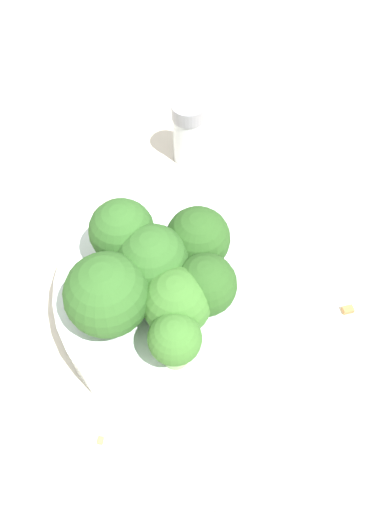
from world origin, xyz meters
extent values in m
plane|color=beige|center=(0.00, 0.00, 0.00)|extent=(3.00, 3.00, 0.00)
cylinder|color=silver|center=(0.00, 0.00, 0.02)|extent=(0.21, 0.21, 0.05)
cylinder|color=#84AD66|center=(-0.01, 0.01, 0.06)|extent=(0.03, 0.03, 0.02)
sphere|color=#28511E|center=(-0.01, 0.01, 0.08)|extent=(0.05, 0.05, 0.05)
cylinder|color=#8EB770|center=(0.01, -0.07, 0.06)|extent=(0.02, 0.02, 0.02)
sphere|color=#2D5B23|center=(0.01, -0.07, 0.08)|extent=(0.06, 0.06, 0.06)
cylinder|color=#8EB770|center=(0.05, -0.03, 0.06)|extent=(0.02, 0.02, 0.02)
sphere|color=#386B28|center=(0.05, -0.03, 0.08)|extent=(0.04, 0.04, 0.04)
cylinder|color=#7A9E5B|center=(0.03, -0.02, 0.06)|extent=(0.02, 0.02, 0.02)
sphere|color=#386B28|center=(0.03, -0.02, 0.07)|extent=(0.05, 0.05, 0.05)
cylinder|color=#84AD66|center=(-0.01, -0.03, 0.06)|extent=(0.02, 0.02, 0.02)
sphere|color=#2D5B23|center=(-0.01, -0.03, 0.08)|extent=(0.05, 0.05, 0.05)
cylinder|color=#8EB770|center=(0.02, 0.00, 0.06)|extent=(0.02, 0.02, 0.02)
sphere|color=#28511E|center=(0.02, 0.00, 0.07)|extent=(0.05, 0.05, 0.05)
cylinder|color=#8EB770|center=(-0.04, -0.04, 0.06)|extent=(0.02, 0.02, 0.03)
sphere|color=#2D5B23|center=(-0.04, -0.04, 0.09)|extent=(0.05, 0.05, 0.05)
cylinder|color=silver|center=(-0.16, 0.07, 0.03)|extent=(0.03, 0.03, 0.05)
cylinder|color=gray|center=(-0.16, 0.07, 0.06)|extent=(0.03, 0.03, 0.01)
cube|color=olive|center=(0.05, 0.12, 0.00)|extent=(0.01, 0.01, 0.01)
cube|color=#AD7F4C|center=(0.07, -0.10, 0.00)|extent=(0.01, 0.01, 0.01)
camera|label=1|loc=(0.18, -0.08, 0.37)|focal=35.00mm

